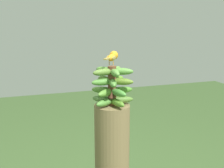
{
  "coord_description": "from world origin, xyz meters",
  "views": [
    {
      "loc": [
        0.52,
        1.57,
        1.43
      ],
      "look_at": [
        0.0,
        0.0,
        1.06
      ],
      "focal_mm": 44.54,
      "sensor_mm": 36.0,
      "label": 1
    }
  ],
  "objects": [
    {
      "name": "perched_bird",
      "position": [
        -0.02,
        -0.06,
        1.22
      ],
      "size": [
        0.14,
        0.16,
        0.08
      ],
      "color": "#C68933",
      "rests_on": "banana_bunch"
    },
    {
      "name": "banana_bunch",
      "position": [
        0.0,
        0.0,
        1.04
      ],
      "size": [
        0.27,
        0.27,
        0.24
      ],
      "color": "brown",
      "rests_on": "banana_tree"
    }
  ]
}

